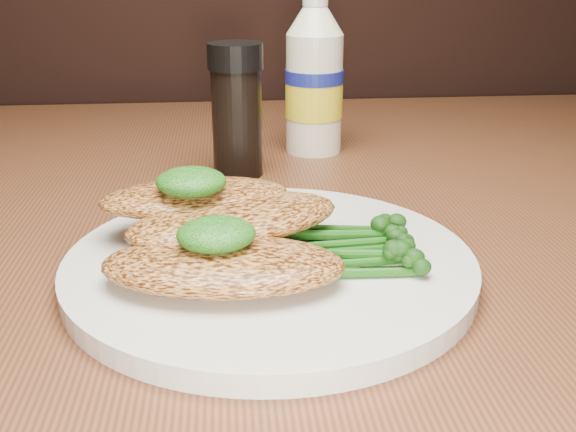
{
  "coord_description": "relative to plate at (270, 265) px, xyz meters",
  "views": [
    {
      "loc": [
        -0.03,
        0.45,
        0.96
      ],
      "look_at": [
        0.01,
        0.88,
        0.79
      ],
      "focal_mm": 42.24,
      "sensor_mm": 36.0,
      "label": 1
    }
  ],
  "objects": [
    {
      "name": "mayo_bottle",
      "position": [
        0.07,
        0.31,
        0.08
      ],
      "size": [
        0.07,
        0.07,
        0.18
      ],
      "primitive_type": null,
      "rotation": [
        0.0,
        0.0,
        -0.11
      ],
      "color": "white",
      "rests_on": "dining_table"
    },
    {
      "name": "chicken_mid",
      "position": [
        -0.02,
        0.02,
        0.03
      ],
      "size": [
        0.17,
        0.13,
        0.02
      ],
      "primitive_type": "ellipsoid",
      "rotation": [
        0.0,
        0.0,
        0.37
      ],
      "color": "#C98040",
      "rests_on": "plate"
    },
    {
      "name": "chicken_back",
      "position": [
        -0.05,
        0.05,
        0.03
      ],
      "size": [
        0.15,
        0.09,
        0.02
      ],
      "primitive_type": "ellipsoid",
      "rotation": [
        0.0,
        0.0,
        0.13
      ],
      "color": "#C98040",
      "rests_on": "plate"
    },
    {
      "name": "pesto_front",
      "position": [
        -0.04,
        -0.03,
        0.04
      ],
      "size": [
        0.05,
        0.05,
        0.02
      ],
      "primitive_type": "ellipsoid",
      "rotation": [
        0.0,
        0.0,
        0.07
      ],
      "color": "black",
      "rests_on": "chicken_front"
    },
    {
      "name": "broccolini_bundle",
      "position": [
        0.04,
        -0.0,
        0.02
      ],
      "size": [
        0.15,
        0.13,
        0.02
      ],
      "primitive_type": null,
      "rotation": [
        0.0,
        0.0,
        -0.14
      ],
      "color": "#1A5512",
      "rests_on": "plate"
    },
    {
      "name": "plate",
      "position": [
        0.0,
        0.0,
        0.0
      ],
      "size": [
        0.28,
        0.28,
        0.01
      ],
      "primitive_type": "cylinder",
      "color": "silver",
      "rests_on": "dining_table"
    },
    {
      "name": "pepper_grinder",
      "position": [
        -0.02,
        0.23,
        0.06
      ],
      "size": [
        0.06,
        0.06,
        0.13
      ],
      "primitive_type": null,
      "rotation": [
        0.0,
        0.0,
        -0.12
      ],
      "color": "black",
      "rests_on": "dining_table"
    },
    {
      "name": "chicken_front",
      "position": [
        -0.03,
        -0.04,
        0.02
      ],
      "size": [
        0.16,
        0.1,
        0.02
      ],
      "primitive_type": "ellipsoid",
      "rotation": [
        0.0,
        0.0,
        -0.11
      ],
      "color": "#C98040",
      "rests_on": "plate"
    },
    {
      "name": "pesto_back",
      "position": [
        -0.05,
        0.03,
        0.05
      ],
      "size": [
        0.06,
        0.05,
        0.02
      ],
      "primitive_type": "ellipsoid",
      "rotation": [
        0.0,
        0.0,
        -0.16
      ],
      "color": "black",
      "rests_on": "chicken_back"
    }
  ]
}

